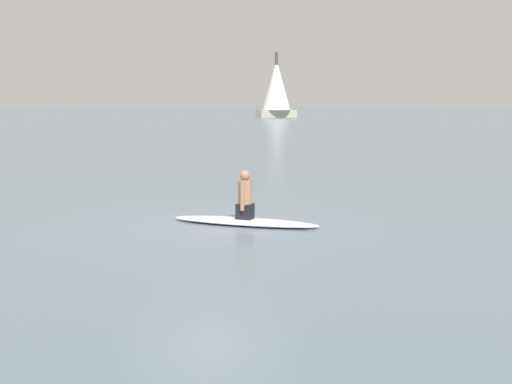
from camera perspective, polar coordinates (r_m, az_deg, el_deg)
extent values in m
plane|color=slate|center=(11.89, -4.29, -2.99)|extent=(400.00, 400.00, 0.00)
ellipsoid|color=white|center=(11.93, -0.98, -2.65)|extent=(1.81, 2.83, 0.12)
cube|color=black|center=(11.90, -0.98, -1.72)|extent=(0.35, 0.37, 0.28)
cylinder|color=#9E7051|center=(11.84, -0.98, -0.04)|extent=(0.35, 0.35, 0.46)
sphere|color=#9E7051|center=(11.80, -0.99, 1.48)|extent=(0.19, 0.19, 0.19)
cylinder|color=#9E7051|center=(11.71, -1.24, -0.43)|extent=(0.10, 0.10, 0.51)
cylinder|color=#9E7051|center=(12.00, -0.73, -0.22)|extent=(0.10, 0.10, 0.51)
cube|color=#B2A893|center=(92.26, 1.81, 6.97)|extent=(6.09, 3.33, 1.05)
cylinder|color=#4C4238|center=(92.29, 1.82, 9.81)|extent=(0.47, 0.47, 8.08)
cone|color=white|center=(92.28, 1.82, 9.51)|extent=(5.07, 5.07, 7.11)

